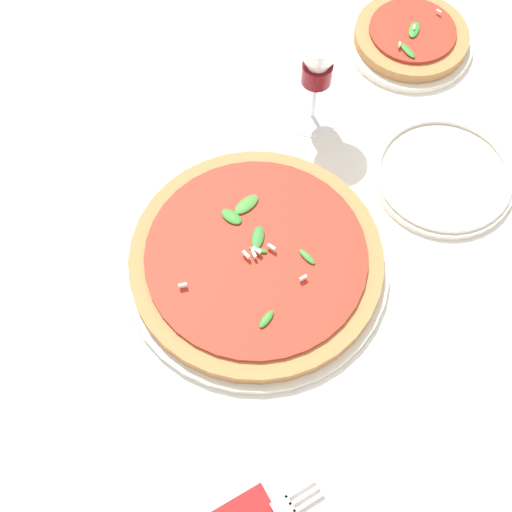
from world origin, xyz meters
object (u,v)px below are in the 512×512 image
object	(u,v)px
pizza_personal_side	(411,38)
wine_glass	(318,64)
side_plate_white	(443,176)
pizza_arugula_main	(256,260)

from	to	relation	value
pizza_personal_side	wine_glass	bearing A→B (deg)	-152.30
pizza_personal_side	side_plate_white	bearing A→B (deg)	-98.94
pizza_arugula_main	side_plate_white	xyz separation A→B (m)	(0.30, 0.07, -0.01)
pizza_arugula_main	side_plate_white	size ratio (longest dim) A/B	1.75
wine_glass	pizza_personal_side	bearing A→B (deg)	27.70
pizza_arugula_main	wine_glass	world-z (taller)	wine_glass
pizza_arugula_main	pizza_personal_side	distance (m)	0.47
side_plate_white	pizza_personal_side	bearing A→B (deg)	81.06
wine_glass	side_plate_white	distance (m)	0.24
pizza_arugula_main	pizza_personal_side	xyz separation A→B (m)	(0.34, 0.33, -0.00)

